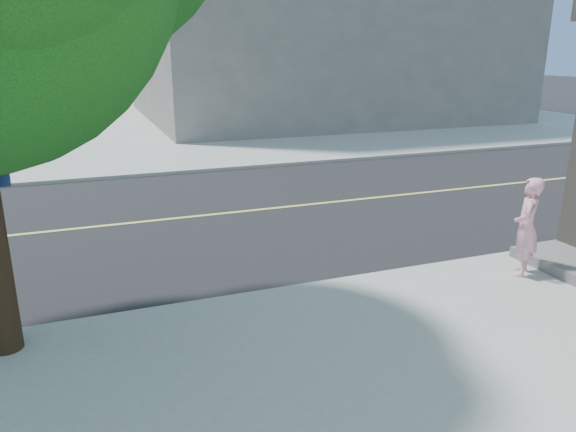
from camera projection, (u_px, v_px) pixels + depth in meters
name	position (u px, v px, depth m)	size (l,w,h in m)	color
road_ew	(7.00, 236.00, 10.94)	(140.00, 9.00, 0.01)	black
sidewalk_ne	(305.00, 116.00, 30.73)	(29.00, 25.00, 0.12)	#9F9F99
man_on_phone	(526.00, 227.00, 8.58)	(0.58, 0.38, 1.59)	#F19FB8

